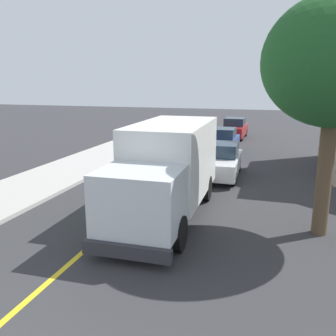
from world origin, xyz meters
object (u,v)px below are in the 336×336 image
box_truck (167,166)px  street_tree_far_side (336,62)px  parked_car_far (234,129)px  parked_car_near (221,161)px  parked_car_mid (222,142)px

box_truck → street_tree_far_side: (4.98, -0.20, 3.36)m
box_truck → parked_car_far: size_ratio=1.62×
parked_car_far → box_truck: bearing=-90.6°
parked_car_near → parked_car_mid: same height
street_tree_far_side → parked_car_mid: bearing=112.0°
parked_car_near → parked_car_far: bearing=93.5°
parked_car_near → street_tree_far_side: size_ratio=0.63×
parked_car_near → street_tree_far_side: 8.44m
box_truck → street_tree_far_side: 6.02m
parked_car_mid → street_tree_far_side: (4.79, -11.84, 4.34)m
box_truck → parked_car_far: (0.19, 18.75, -0.97)m
parked_car_mid → parked_car_far: (-0.01, 7.11, 0.00)m
street_tree_far_side → parked_car_near: bearing=123.5°
box_truck → parked_car_far: 18.78m
box_truck → street_tree_far_side: street_tree_far_side is taller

